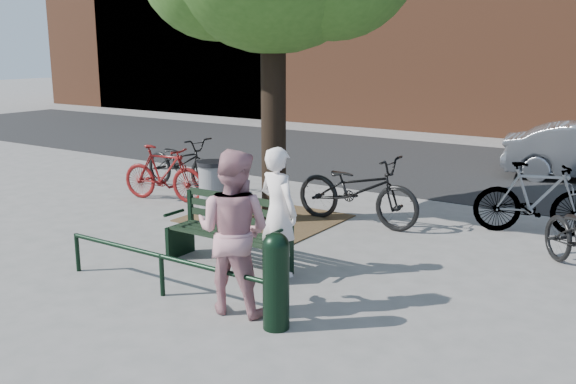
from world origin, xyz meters
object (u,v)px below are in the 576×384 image
Objects in this scene: person_right at (233,232)px; litter_bin at (213,192)px; bollard at (276,278)px; bicycle_c at (357,190)px; park_bench at (231,230)px; person_left at (278,212)px.

litter_bin is at bearing -57.13° from person_right.
person_right reaches higher than bollard.
park_bench is at bearing 171.31° from bicycle_c.
person_left is at bearing -89.56° from person_right.
person_right is 1.75× the size of bollard.
bicycle_c is (-0.52, 3.83, -0.32)m from person_right.
bollard is (0.65, -0.14, -0.35)m from person_right.
bollard is (1.60, -1.26, 0.07)m from park_bench.
bicycle_c is (-0.27, 2.63, -0.25)m from person_left.
person_right reaches higher than park_bench.
person_right is (0.95, -1.13, 0.42)m from park_bench.
person_right reaches higher than person_left.
person_left reaches higher than bicycle_c.
litter_bin is at bearing 136.49° from park_bench.
bollard reaches higher than park_bench.
bollard reaches higher than litter_bin.
bicycle_c is (-1.17, 3.97, 0.02)m from bollard.
person_right is 3.88m from bicycle_c.
bollard is at bearing 157.20° from person_right.
person_left is 2.71m from litter_bin.
person_left reaches higher than litter_bin.
person_left is 1.23m from person_right.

